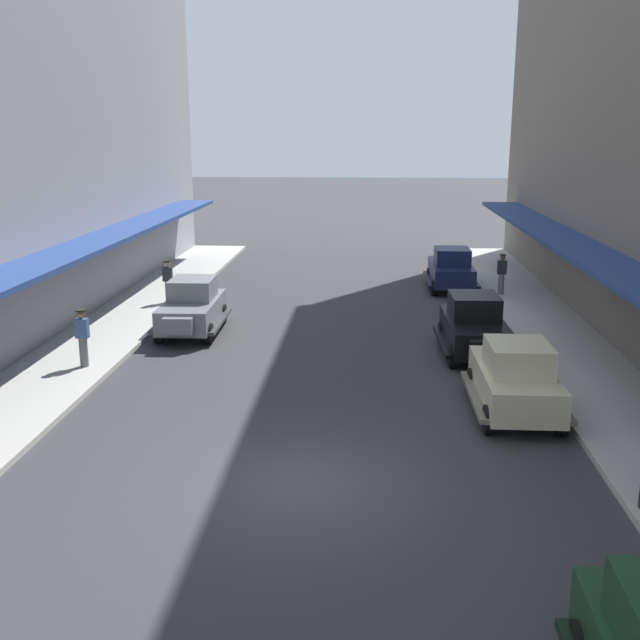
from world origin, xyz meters
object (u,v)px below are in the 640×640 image
object	(u,v)px
parked_car_2	(474,325)
parked_car_1	(192,306)
pedestrian_5	(502,274)
pedestrian_4	(168,281)
parked_car_3	(451,268)
pedestrian_0	(83,337)
parked_car_4	(515,376)

from	to	relation	value
parked_car_2	parked_car_1	bearing A→B (deg)	167.79
parked_car_2	pedestrian_5	world-z (taller)	parked_car_2
parked_car_1	pedestrian_4	world-z (taller)	parked_car_1
pedestrian_4	parked_car_2	bearing A→B (deg)	-27.89
parked_car_2	pedestrian_4	world-z (taller)	parked_car_2
parked_car_3	pedestrian_0	xyz separation A→B (m)	(-11.66, -12.32, 0.07)
parked_car_2	pedestrian_0	distance (m)	11.62
pedestrian_5	pedestrian_4	bearing A→B (deg)	-169.81
parked_car_2	pedestrian_0	world-z (taller)	parked_car_2
parked_car_1	pedestrian_0	bearing A→B (deg)	-115.39
parked_car_2	parked_car_3	distance (m)	9.88
parked_car_3	pedestrian_5	world-z (taller)	parked_car_3
pedestrian_4	pedestrian_5	xyz separation A→B (m)	(13.32, 2.39, 0.00)
parked_car_4	pedestrian_5	size ratio (longest dim) A/B	2.56
parked_car_3	parked_car_4	distance (m)	14.85
parked_car_1	pedestrian_4	bearing A→B (deg)	115.72
parked_car_1	parked_car_4	distance (m)	11.84
parked_car_3	pedestrian_4	distance (m)	12.10
parked_car_3	parked_car_2	bearing A→B (deg)	-91.75
parked_car_2	pedestrian_4	distance (m)	12.58
parked_car_1	pedestrian_4	size ratio (longest dim) A/B	2.57
pedestrian_0	pedestrian_4	world-z (taller)	same
parked_car_1	parked_car_2	bearing A→B (deg)	-12.21
pedestrian_4	pedestrian_5	distance (m)	13.53
parked_car_2	parked_car_4	size ratio (longest dim) A/B	1.01
parked_car_2	pedestrian_0	xyz separation A→B (m)	(-11.36, -2.44, 0.07)
parked_car_4	pedestrian_0	world-z (taller)	parked_car_4
pedestrian_0	pedestrian_5	bearing A→B (deg)	38.35
parked_car_1	parked_car_4	size ratio (longest dim) A/B	1.01
parked_car_3	pedestrian_5	distance (m)	2.48
parked_car_2	pedestrian_5	xyz separation A→B (m)	(2.20, 8.28, 0.07)
parked_car_4	parked_car_3	bearing A→B (deg)	90.08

